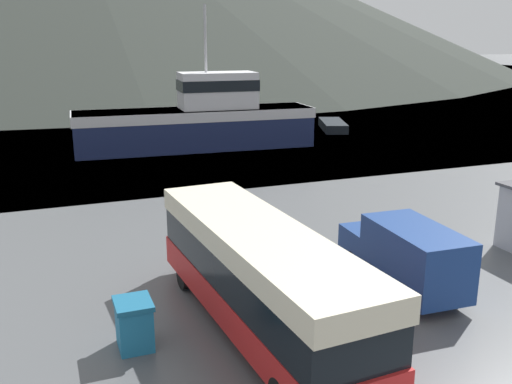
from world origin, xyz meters
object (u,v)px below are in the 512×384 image
delivery_van (406,254)px  storage_bin (134,324)px  fishing_boat (199,119)px  small_boat (333,125)px  tour_bus (259,274)px

delivery_van → storage_bin: 9.32m
fishing_boat → storage_bin: bearing=164.4°
fishing_boat → storage_bin: size_ratio=13.06×
delivery_van → small_boat: (14.04, 31.05, -0.86)m
storage_bin → delivery_van: bearing=3.7°
storage_bin → small_boat: (23.32, 31.65, -0.32)m
delivery_van → fishing_boat: fishing_boat is taller
storage_bin → tour_bus: bearing=-5.7°
delivery_van → storage_bin: delivery_van is taller
tour_bus → storage_bin: 3.75m
delivery_van → tour_bus: bearing=-168.1°
fishing_boat → tour_bus: bearing=171.5°
tour_bus → storage_bin: (-3.58, 0.36, -1.08)m
tour_bus → delivery_van: (5.70, 0.95, -0.55)m
tour_bus → fishing_boat: 28.39m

